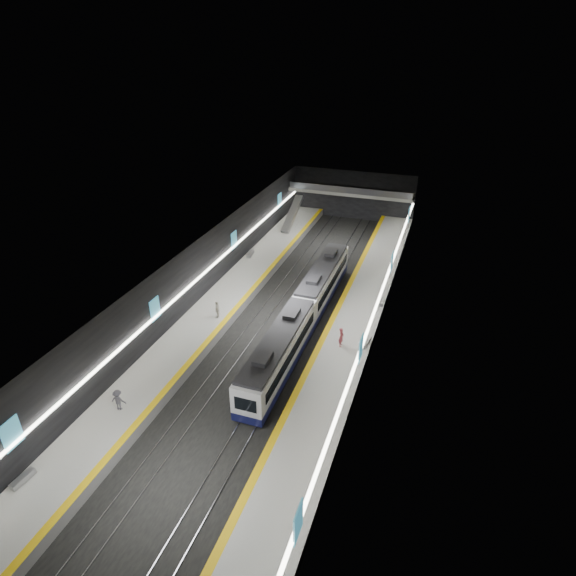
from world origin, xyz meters
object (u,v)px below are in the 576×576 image
at_px(bench_left_far, 250,254).
at_px(passenger_right_a, 341,337).
at_px(passenger_left_b, 118,400).
at_px(train, 303,312).
at_px(bench_left_near, 23,479).
at_px(passenger_left_a, 217,310).
at_px(escalator, 292,214).
at_px(bench_right_near, 366,342).
at_px(bench_right_far, 380,301).

xyz_separation_m(bench_left_far, passenger_right_a, (16.52, -16.65, 0.74)).
relative_size(passenger_right_a, passenger_left_b, 1.05).
bearing_deg(train, bench_left_near, -115.01).
relative_size(train, passenger_left_b, 15.97).
bearing_deg(bench_left_near, passenger_left_a, 88.31).
height_order(escalator, bench_right_near, escalator).
bearing_deg(bench_right_near, passenger_right_a, -147.05).
distance_m(train, bench_right_far, 9.68).
height_order(bench_right_far, passenger_right_a, passenger_right_a).
bearing_deg(bench_right_far, train, -144.01).
bearing_deg(bench_left_near, bench_left_far, 95.64).
xyz_separation_m(escalator, passenger_left_b, (0.00, -43.64, -0.96)).
bearing_deg(train, bench_right_far, 43.36).
relative_size(bench_right_far, passenger_right_a, 1.02).
relative_size(bench_left_near, bench_right_far, 0.88).
relative_size(escalator, passenger_right_a, 4.06).
bearing_deg(passenger_right_a, bench_left_near, 144.98).
height_order(bench_left_near, passenger_right_a, passenger_right_a).
bearing_deg(bench_left_near, escalator, 93.73).
xyz_separation_m(bench_right_near, passenger_right_a, (-2.24, -1.02, 0.76)).
relative_size(escalator, bench_left_far, 3.93).
distance_m(bench_left_near, passenger_left_a, 23.51).
relative_size(passenger_left_a, passenger_left_b, 1.03).
bearing_deg(passenger_left_a, bench_right_near, 78.67).
bearing_deg(passenger_left_a, escalator, 170.36).
bearing_deg(bench_right_far, bench_right_near, -97.38).
bearing_deg(escalator, bench_right_far, -49.13).
bearing_deg(train, passenger_left_b, -119.91).
height_order(bench_right_near, passenger_right_a, passenger_right_a).
bearing_deg(bench_left_near, passenger_left_b, 82.71).
relative_size(train, passenger_left_a, 15.57).
xyz_separation_m(bench_right_far, passenger_left_b, (-17.00, -23.99, 0.70)).
xyz_separation_m(train, bench_left_far, (-11.77, 13.68, -0.95)).
bearing_deg(passenger_left_b, bench_left_far, -94.72).
bearing_deg(passenger_left_b, bench_left_near, 68.93).
xyz_separation_m(bench_left_far, passenger_left_b, (1.77, -31.06, 0.69)).
bearing_deg(passenger_left_a, passenger_right_a, 74.49).
distance_m(train, bench_left_near, 28.10).
relative_size(bench_left_far, passenger_left_b, 1.08).
bearing_deg(escalator, passenger_left_b, -90.00).
bearing_deg(bench_left_far, bench_right_far, -28.51).
height_order(bench_left_far, bench_right_near, bench_left_far).
bearing_deg(passenger_left_a, bench_left_near, -19.53).
height_order(escalator, passenger_right_a, escalator).
distance_m(train, passenger_right_a, 5.61).
bearing_deg(passenger_left_a, train, 91.68).
bearing_deg(bench_left_near, bench_right_near, 57.02).
distance_m(escalator, bench_right_far, 26.03).
relative_size(escalator, passenger_left_b, 4.25).
bearing_deg(train, bench_left_far, 130.71).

